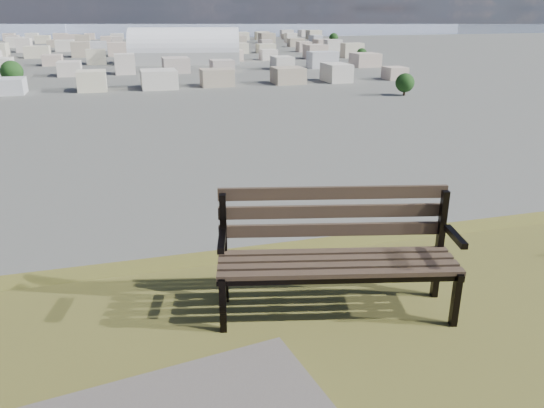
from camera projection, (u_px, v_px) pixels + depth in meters
name	position (u px, v px, depth m)	size (l,w,h in m)	color
park_bench	(336.00, 246.00, 4.50)	(2.08, 1.08, 1.04)	#49382A
arena	(185.00, 52.00, 280.77)	(60.30, 34.03, 24.01)	beige
city_blocks	(118.00, 46.00, 365.50)	(395.00, 361.00, 7.00)	beige
city_trees	(70.00, 53.00, 290.20)	(406.52, 387.20, 9.98)	#2F2217
bay_water	(115.00, 27.00, 822.86)	(2400.00, 700.00, 0.12)	#8897AD
far_hills	(86.00, 9.00, 1252.19)	(2050.00, 340.00, 60.00)	#888EA9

